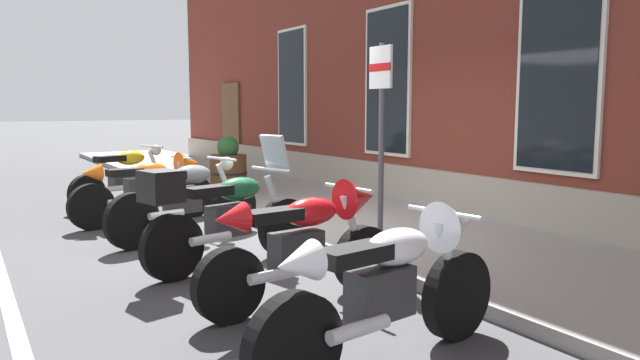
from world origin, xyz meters
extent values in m
plane|color=#38383A|center=(0.00, 0.00, 0.00)|extent=(140.00, 140.00, 0.00)
cube|color=gray|center=(0.00, 1.43, 0.06)|extent=(29.69, 2.86, 0.13)
cube|color=silver|center=(0.00, -3.20, 0.00)|extent=(29.69, 0.12, 0.01)
cube|color=gray|center=(0.00, 2.82, 0.35)|extent=(23.69, 0.10, 0.70)
cube|color=brown|center=(-8.46, 2.83, 1.15)|extent=(1.10, 0.08, 2.30)
cube|color=silver|center=(-5.08, 2.84, 2.10)|extent=(1.22, 0.06, 2.52)
cube|color=black|center=(-5.08, 2.81, 2.10)|extent=(1.10, 0.03, 2.40)
cube|color=silver|center=(-1.69, 2.84, 2.10)|extent=(1.22, 0.06, 2.52)
cube|color=black|center=(-1.69, 2.81, 2.10)|extent=(1.10, 0.03, 2.40)
cube|color=silver|center=(1.69, 2.84, 2.10)|extent=(1.22, 0.06, 2.52)
cube|color=black|center=(1.69, 2.81, 2.10)|extent=(1.10, 0.03, 2.40)
cylinder|color=black|center=(-3.88, -0.45, 0.30)|extent=(0.31, 0.61, 0.61)
cylinder|color=black|center=(-3.43, -1.78, 0.30)|extent=(0.31, 0.61, 0.61)
cylinder|color=silver|center=(-3.85, -0.54, 0.59)|extent=(0.17, 0.34, 0.69)
cube|color=#28282B|center=(-3.64, -1.16, 0.48)|extent=(0.35, 0.49, 0.32)
ellipsoid|color=gold|center=(-3.69, -1.02, 0.82)|extent=(0.41, 0.58, 0.24)
cube|color=black|center=(-3.56, -1.38, 0.83)|extent=(0.36, 0.53, 0.10)
cylinder|color=silver|center=(-3.82, -0.62, 0.99)|extent=(0.60, 0.23, 0.04)
cylinder|color=silver|center=(-3.43, -1.41, 0.35)|extent=(0.23, 0.46, 0.09)
sphere|color=silver|center=(-3.85, -0.54, 0.92)|extent=(0.18, 0.18, 0.18)
cylinder|color=black|center=(-2.20, -0.47, 0.32)|extent=(0.21, 0.65, 0.64)
cylinder|color=black|center=(-1.97, -1.98, 0.32)|extent=(0.21, 0.65, 0.64)
cylinder|color=silver|center=(-2.18, -0.57, 0.56)|extent=(0.11, 0.31, 0.61)
cube|color=#28282B|center=(-2.07, -1.28, 0.50)|extent=(0.28, 0.47, 0.32)
ellipsoid|color=orange|center=(-2.10, -1.13, 0.75)|extent=(0.33, 0.55, 0.24)
cube|color=black|center=(-2.04, -1.50, 0.76)|extent=(0.29, 0.51, 0.10)
cylinder|color=silver|center=(-2.17, -0.65, 0.92)|extent=(0.62, 0.13, 0.04)
cylinder|color=silver|center=(-1.91, -1.55, 0.37)|extent=(0.16, 0.46, 0.09)
cone|color=orange|center=(-2.19, -0.52, 0.82)|extent=(0.41, 0.39, 0.36)
cone|color=orange|center=(-1.97, -1.96, 0.78)|extent=(0.28, 0.29, 0.24)
cylinder|color=black|center=(-0.87, -0.37, 0.34)|extent=(0.27, 0.69, 0.68)
cylinder|color=black|center=(-0.53, -1.79, 0.34)|extent=(0.27, 0.69, 0.68)
cylinder|color=silver|center=(-0.84, -0.47, 0.61)|extent=(0.14, 0.33, 0.66)
cube|color=#28282B|center=(-0.69, -1.13, 0.52)|extent=(0.32, 0.48, 0.32)
ellipsoid|color=slate|center=(-0.72, -0.98, 0.83)|extent=(0.37, 0.57, 0.24)
cube|color=black|center=(-0.63, -1.35, 0.84)|extent=(0.32, 0.52, 0.10)
cylinder|color=silver|center=(-0.83, -0.54, 1.00)|extent=(0.61, 0.18, 0.04)
cylinder|color=silver|center=(-0.50, -1.39, 0.39)|extent=(0.19, 0.46, 0.09)
sphere|color=silver|center=(-0.84, -0.47, 0.93)|extent=(0.18, 0.18, 0.18)
cylinder|color=black|center=(0.62, -0.40, 0.33)|extent=(0.27, 0.66, 0.65)
cylinder|color=black|center=(0.95, -1.78, 0.33)|extent=(0.27, 0.66, 0.65)
cylinder|color=silver|center=(0.65, -0.50, 0.60)|extent=(0.14, 0.33, 0.67)
cube|color=#28282B|center=(0.80, -1.14, 0.51)|extent=(0.32, 0.48, 0.32)
ellipsoid|color=#195633|center=(0.77, -0.99, 0.82)|extent=(0.37, 0.57, 0.24)
cube|color=black|center=(0.85, -1.36, 0.83)|extent=(0.33, 0.52, 0.10)
cylinder|color=silver|center=(0.66, -0.57, 0.99)|extent=(0.61, 0.18, 0.04)
cylinder|color=silver|center=(0.99, -1.40, 0.38)|extent=(0.19, 0.46, 0.09)
cube|color=#B2BCC6|center=(0.65, -0.52, 1.17)|extent=(0.38, 0.22, 0.40)
cube|color=black|center=(0.98, -1.88, 0.93)|extent=(0.42, 0.40, 0.30)
cylinder|color=black|center=(2.15, -0.39, 0.30)|extent=(0.19, 0.61, 0.60)
cylinder|color=black|center=(2.30, -1.76, 0.30)|extent=(0.19, 0.61, 0.60)
cylinder|color=silver|center=(2.16, -0.49, 0.57)|extent=(0.11, 0.33, 0.67)
cube|color=#28282B|center=(2.23, -1.13, 0.48)|extent=(0.27, 0.46, 0.32)
ellipsoid|color=red|center=(2.21, -0.98, 0.79)|extent=(0.32, 0.55, 0.24)
cube|color=black|center=(2.25, -1.35, 0.80)|extent=(0.27, 0.50, 0.10)
cylinder|color=silver|center=(2.17, -0.57, 0.96)|extent=(0.62, 0.10, 0.04)
cylinder|color=silver|center=(2.38, -1.41, 0.35)|extent=(0.14, 0.46, 0.09)
cone|color=red|center=(2.15, -0.44, 0.86)|extent=(0.40, 0.38, 0.36)
cone|color=red|center=(2.30, -1.74, 0.82)|extent=(0.27, 0.28, 0.24)
cylinder|color=black|center=(3.45, -0.48, 0.32)|extent=(0.21, 0.66, 0.65)
cylinder|color=black|center=(3.66, -1.94, 0.32)|extent=(0.21, 0.66, 0.65)
cylinder|color=silver|center=(3.46, -0.58, 0.58)|extent=(0.11, 0.32, 0.63)
cube|color=#28282B|center=(3.56, -1.26, 0.50)|extent=(0.28, 0.47, 0.32)
ellipsoid|color=silver|center=(3.54, -1.11, 0.78)|extent=(0.33, 0.55, 0.24)
cube|color=black|center=(3.60, -1.49, 0.79)|extent=(0.29, 0.51, 0.10)
cylinder|color=silver|center=(3.47, -0.66, 0.95)|extent=(0.62, 0.13, 0.04)
cylinder|color=silver|center=(3.73, -1.54, 0.37)|extent=(0.16, 0.46, 0.09)
cone|color=silver|center=(3.45, -0.53, 0.85)|extent=(0.41, 0.39, 0.36)
cone|color=silver|center=(3.66, -1.92, 0.81)|extent=(0.28, 0.29, 0.24)
cylinder|color=#4C4C51|center=(1.43, 0.35, 1.23)|extent=(0.06, 0.06, 2.20)
cube|color=white|center=(1.43, 0.33, 2.08)|extent=(0.36, 0.03, 0.44)
cube|color=red|center=(1.43, 0.32, 2.08)|extent=(0.36, 0.01, 0.08)
cylinder|color=brown|center=(-3.75, 0.76, 0.46)|extent=(0.67, 0.67, 0.67)
cylinder|color=black|center=(-3.75, 0.76, 0.46)|extent=(0.70, 0.70, 0.04)
sphere|color=#28602D|center=(-3.75, 0.76, 0.93)|extent=(0.40, 0.40, 0.40)
camera|label=1|loc=(6.49, -3.49, 1.67)|focal=33.53mm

